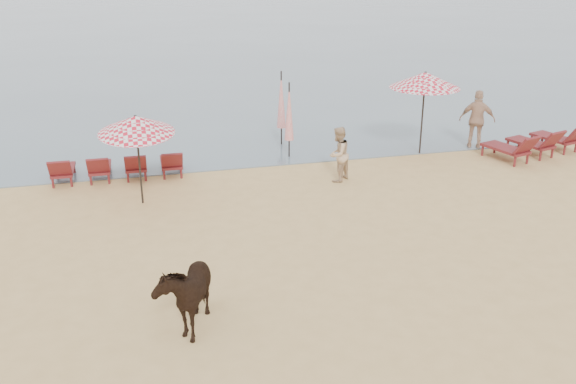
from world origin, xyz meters
The scene contains 10 objects.
ground centered at (0.00, 0.00, 0.00)m, with size 120.00×120.00×0.00m, color tan.
lounger_cluster_left centered at (-3.82, 10.00, 0.40)m, with size 3.69×1.62×0.58m.
lounger_cluster_right centered at (9.24, 8.95, 0.46)m, with size 3.41×2.57×0.66m.
umbrella_open_left_b centered at (-3.22, 7.93, 2.14)m, with size 1.94×1.97×2.47m.
umbrella_open_right centered at (5.70, 10.05, 2.42)m, with size 2.21×2.21×2.69m.
umbrella_closed_left centered at (1.58, 12.15, 1.55)m, with size 0.31×0.31×2.52m.
umbrella_closed_right centered at (1.49, 10.73, 1.49)m, with size 0.30×0.30×2.43m.
cow centered at (-2.67, 1.79, 0.70)m, with size 0.76×1.67×1.41m, color black.
beachgoer_right_a centered at (2.31, 8.30, 0.80)m, with size 0.77×0.60×1.59m, color tan.
beachgoer_right_b centered at (7.76, 10.18, 0.98)m, with size 1.15×0.48×1.96m, color tan.
Camera 1 is at (-3.35, -8.23, 6.38)m, focal length 40.00 mm.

